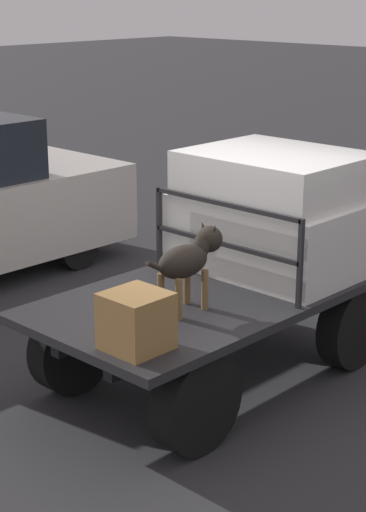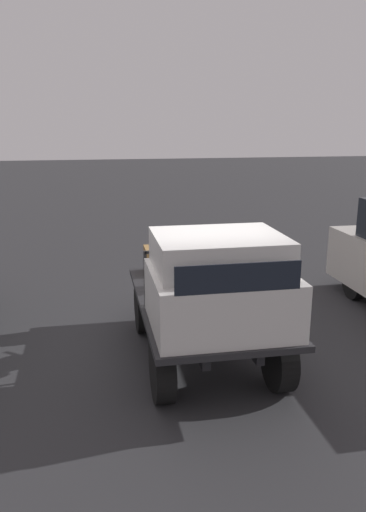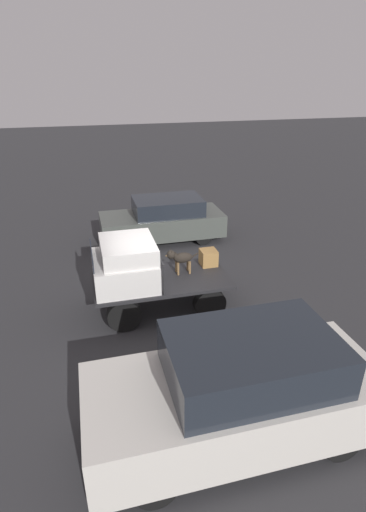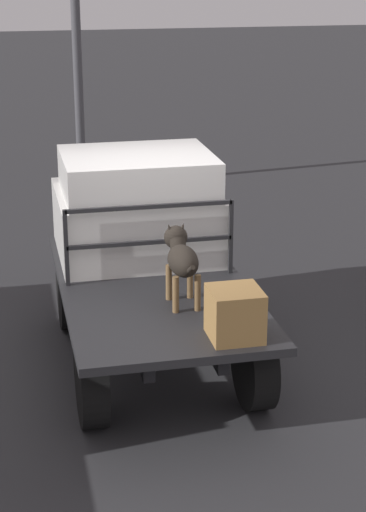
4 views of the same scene
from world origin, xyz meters
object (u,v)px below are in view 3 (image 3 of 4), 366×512
Objects in this scene: parked_sedan at (164,220)px; parked_pickup_far at (239,391)px; flatbed_truck at (162,288)px; dog at (180,258)px; cargo_crate at (208,257)px.

parked_pickup_far is (0.62, 8.86, 0.15)m from parked_sedan.
flatbed_truck is at bearing -84.77° from parked_pickup_far.
dog is at bearing 76.94° from parked_sedan.
flatbed_truck is 4.36m from parked_pickup_far.
cargo_crate is at bearing -174.86° from dog.
dog is 4.41m from parked_sedan.
dog is 0.18× the size of parked_pickup_far.
cargo_crate is at bearing 88.88° from parked_sedan.
flatbed_truck is 1.58m from cargo_crate.
parked_sedan is at bearing -94.15° from parked_pickup_far.
flatbed_truck is at bearing 17.76° from cargo_crate.
dog is at bearing 17.51° from cargo_crate.
parked_sedan is at bearing -108.78° from dog.
parked_pickup_far reaches higher than flatbed_truck.
parked_pickup_far is (1.02, 4.78, -0.14)m from cargo_crate.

